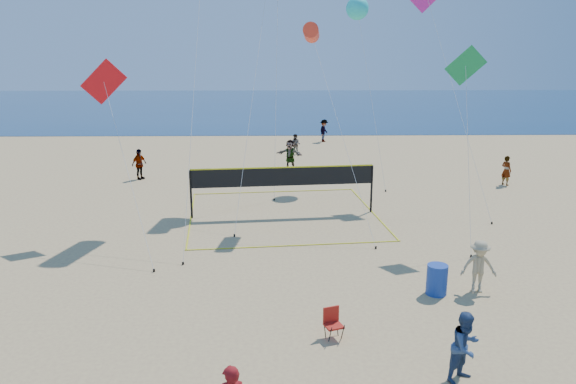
{
  "coord_description": "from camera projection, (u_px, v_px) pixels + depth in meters",
  "views": [
    {
      "loc": [
        -1.06,
        -12.26,
        7.85
      ],
      "look_at": [
        -0.79,
        2.0,
        4.09
      ],
      "focal_mm": 35.0,
      "sensor_mm": 36.0,
      "label": 1
    }
  ],
  "objects": [
    {
      "name": "kite_7",
      "position": [
        357.0,
        8.0,
        31.48
      ],
      "size": [
        2.26,
        4.12,
        10.43
      ],
      "rotation": [
        0.0,
        0.0,
        0.32
      ],
      "color": "#25D6D5",
      "rests_on": "ground"
    },
    {
      "name": "kite_2",
      "position": [
        311.0,
        33.0,
        24.56
      ],
      "size": [
        2.83,
        5.55,
        8.78
      ],
      "rotation": [
        0.0,
        0.0,
        -0.1
      ],
      "color": "#FF3B21",
      "rests_on": "ground"
    },
    {
      "name": "far_person_2",
      "position": [
        506.0,
        170.0,
        32.09
      ],
      "size": [
        0.67,
        0.74,
        1.71
      ],
      "primitive_type": "imported",
      "rotation": [
        0.0,
        0.0,
        2.11
      ],
      "color": "gray",
      "rests_on": "ground"
    },
    {
      "name": "trash_barrel",
      "position": [
        437.0,
        280.0,
        18.09
      ],
      "size": [
        0.69,
        0.69,
        1.0
      ],
      "primitive_type": "cylinder",
      "rotation": [
        0.0,
        0.0,
        -0.03
      ],
      "color": "#173997",
      "rests_on": "ground"
    },
    {
      "name": "ocean",
      "position": [
        285.0,
        106.0,
        73.8
      ],
      "size": [
        140.0,
        50.0,
        0.03
      ],
      "primitive_type": "cube",
      "color": "navy",
      "rests_on": "ground"
    },
    {
      "name": "far_person_4",
      "position": [
        324.0,
        131.0,
        46.37
      ],
      "size": [
        1.14,
        1.38,
        1.85
      ],
      "primitive_type": "imported",
      "rotation": [
        0.0,
        0.0,
        1.12
      ],
      "color": "gray",
      "rests_on": "ground"
    },
    {
      "name": "far_person_0",
      "position": [
        139.0,
        164.0,
        33.44
      ],
      "size": [
        0.98,
        1.14,
        1.84
      ],
      "primitive_type": "imported",
      "rotation": [
        0.0,
        0.0,
        0.97
      ],
      "color": "gray",
      "rests_on": "ground"
    },
    {
      "name": "far_person_1",
      "position": [
        290.0,
        155.0,
        36.11
      ],
      "size": [
        1.86,
        1.27,
        1.93
      ],
      "primitive_type": "imported",
      "rotation": [
        0.0,
        0.0,
        -0.44
      ],
      "color": "gray",
      "rests_on": "ground"
    },
    {
      "name": "ground",
      "position": [
        321.0,
        372.0,
        13.87
      ],
      "size": [
        120.0,
        120.0,
        0.0
      ],
      "primitive_type": "plane",
      "color": "tan",
      "rests_on": "ground"
    },
    {
      "name": "kite_5",
      "position": [
        430.0,
        6.0,
        28.32
      ],
      "size": [
        2.91,
        6.4,
        11.13
      ],
      "rotation": [
        0.0,
        0.0,
        -0.14
      ],
      "color": "#D2229D",
      "rests_on": "ground"
    },
    {
      "name": "kite_3",
      "position": [
        105.0,
        88.0,
        22.76
      ],
      "size": [
        3.64,
        4.89,
        7.31
      ],
      "rotation": [
        0.0,
        0.0,
        0.29
      ],
      "color": "red",
      "rests_on": "ground"
    },
    {
      "name": "bystander_b",
      "position": [
        479.0,
        266.0,
        18.17
      ],
      "size": [
        1.21,
        0.79,
        1.76
      ],
      "primitive_type": "imported",
      "rotation": [
        0.0,
        0.0,
        -0.13
      ],
      "color": "tan",
      "rests_on": "ground"
    },
    {
      "name": "camp_chair",
      "position": [
        333.0,
        321.0,
        15.4
      ],
      "size": [
        0.58,
        0.68,
        0.97
      ],
      "rotation": [
        0.0,
        0.0,
        0.34
      ],
      "color": "#AC1D13",
      "rests_on": "ground"
    },
    {
      "name": "far_person_3",
      "position": [
        296.0,
        144.0,
        41.0
      ],
      "size": [
        0.89,
        0.81,
        1.5
      ],
      "primitive_type": "imported",
      "rotation": [
        0.0,
        0.0,
        -0.41
      ],
      "color": "gray",
      "rests_on": "ground"
    },
    {
      "name": "volleyball_net",
      "position": [
        283.0,
        182.0,
        26.24
      ],
      "size": [
        9.58,
        9.45,
        2.34
      ],
      "rotation": [
        0.0,
        0.0,
        0.1
      ],
      "color": "black",
      "rests_on": "ground"
    },
    {
      "name": "bystander_a",
      "position": [
        466.0,
        347.0,
        13.34
      ],
      "size": [
        1.09,
        1.04,
        1.77
      ],
      "primitive_type": "imported",
      "rotation": [
        0.0,
        0.0,
        0.6
      ],
      "color": "navy",
      "rests_on": "ground"
    },
    {
      "name": "kite_4",
      "position": [
        466.0,
        75.0,
        21.74
      ],
      "size": [
        1.56,
        2.53,
        7.83
      ],
      "rotation": [
        0.0,
        0.0,
        -0.05
      ],
      "color": "#179346",
      "rests_on": "ground"
    }
  ]
}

